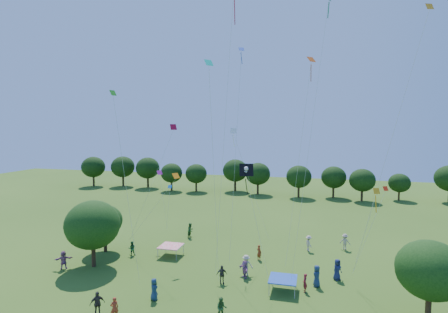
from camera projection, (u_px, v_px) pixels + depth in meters
near_tree_west at (93, 225)px, 33.15m from camera, size 5.12×5.12×6.39m
near_tree_north at (105, 221)px, 37.25m from camera, size 3.72×3.72×5.02m
near_tree_east at (430, 270)px, 23.51m from camera, size 4.42×4.42×5.73m
treeline at (268, 174)px, 68.78m from camera, size 88.01×8.77×6.77m
tent_red_stripe at (171, 246)px, 36.12m from camera, size 2.20×2.20×1.10m
tent_blue at (283, 279)px, 28.31m from camera, size 2.20×2.20×1.10m
crowd_person_0 at (337, 270)px, 30.48m from camera, size 0.98×1.00×1.84m
crowd_person_1 at (305, 283)px, 28.27m from camera, size 0.43×0.60×1.49m
crowd_person_2 at (132, 248)px, 36.30m from camera, size 0.84×0.72×1.50m
crowd_person_3 at (309, 243)px, 37.56m from camera, size 0.95×1.21×1.69m
crowd_person_4 at (222, 274)px, 29.75m from camera, size 1.03×0.81×1.60m
crowd_person_5 at (244, 269)px, 30.92m from camera, size 1.31×1.47×1.56m
crowd_person_6 at (317, 276)px, 29.21m from camera, size 0.59×0.94×1.81m
crowd_person_7 at (259, 252)px, 35.05m from camera, size 0.68×0.63×1.53m
crowd_person_8 at (191, 230)px, 42.09m from camera, size 0.69×0.98×1.80m
crowd_person_9 at (246, 265)px, 31.45m from camera, size 1.32×0.85×1.86m
crowd_person_10 at (409, 257)px, 33.33m from camera, size 1.12×1.16×1.89m
crowd_person_11 at (64, 260)px, 32.82m from camera, size 1.64×1.44×1.74m
crowd_person_12 at (154, 289)px, 26.94m from camera, size 0.93×0.89×1.70m
crowd_person_13 at (114, 308)px, 24.29m from camera, size 0.67×0.68×1.56m
crowd_person_14 at (222, 308)px, 24.25m from camera, size 0.84×0.59×1.55m
crowd_person_15 at (345, 242)px, 37.97m from camera, size 1.25×0.83×1.76m
crowd_person_16 at (97, 304)px, 24.67m from camera, size 1.06×1.08×1.77m
pirate_kite at (247, 172)px, 25.51m from camera, size 2.20×1.62×9.35m
red_high_kite at (231, 36)px, 27.00m from camera, size 1.95×0.81×23.74m
small_kite_0 at (165, 149)px, 34.33m from camera, size 6.02×1.58×12.32m
small_kite_1 at (378, 209)px, 27.32m from camera, size 2.35×1.05×7.48m
small_kite_2 at (400, 111)px, 23.43m from camera, size 3.35×6.54×19.41m
small_kite_3 at (121, 147)px, 25.33m from camera, size 1.44×1.30×14.67m
small_kite_4 at (169, 193)px, 41.20m from camera, size 0.48×0.92×5.18m
small_kite_5 at (161, 180)px, 40.22m from camera, size 0.84×1.21×7.04m
small_kite_6 at (239, 150)px, 35.11m from camera, size 3.68×2.84×11.95m
small_kite_7 at (212, 124)px, 23.86m from camera, size 0.60×3.41×16.46m
small_kite_8 at (306, 101)px, 28.72m from camera, size 2.21×0.76×17.77m
small_kite_9 at (170, 185)px, 35.06m from camera, size 5.99×0.93×7.45m
small_kite_10 at (372, 210)px, 25.06m from camera, size 1.10×4.29×7.82m
small_kite_11 at (316, 93)px, 25.76m from camera, size 2.51×0.44×21.39m
small_kite_12 at (239, 100)px, 32.87m from camera, size 0.61×4.41×19.68m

